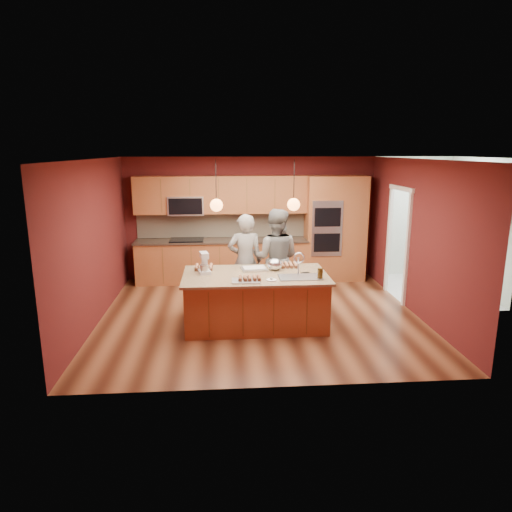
{
  "coord_description": "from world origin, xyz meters",
  "views": [
    {
      "loc": [
        -0.65,
        -7.56,
        2.85
      ],
      "look_at": [
        -0.08,
        -0.1,
        1.1
      ],
      "focal_mm": 32.0,
      "sensor_mm": 36.0,
      "label": 1
    }
  ],
  "objects": [
    {
      "name": "cupcakes_left",
      "position": [
        -0.96,
        -0.01,
        0.9
      ],
      "size": [
        0.32,
        0.32,
        0.07
      ],
      "primitive_type": null,
      "color": "#B87953",
      "rests_on": "island"
    },
    {
      "name": "pendant_right",
      "position": [
        0.5,
        -0.41,
        2.0
      ],
      "size": [
        0.2,
        0.2,
        0.8
      ],
      "color": "black",
      "rests_on": "ceiling"
    },
    {
      "name": "pendant_left",
      "position": [
        -0.72,
        -0.41,
        2.0
      ],
      "size": [
        0.2,
        0.2,
        0.8
      ],
      "color": "black",
      "rests_on": "ceiling"
    },
    {
      "name": "dryer",
      "position": [
        4.19,
        1.63,
        0.55
      ],
      "size": [
        0.78,
        0.8,
        1.1
      ],
      "primitive_type": "cube",
      "rotation": [
        0.0,
        0.0,
        -0.15
      ],
      "color": "silver",
      "rests_on": "floor"
    },
    {
      "name": "doorway_trim",
      "position": [
        2.73,
        0.8,
        1.05
      ],
      "size": [
        0.08,
        1.11,
        2.2
      ],
      "primitive_type": null,
      "color": "white",
      "rests_on": "wall_right"
    },
    {
      "name": "cupcakes_right",
      "position": [
        0.5,
        0.04,
        0.9
      ],
      "size": [
        0.31,
        0.31,
        0.07
      ],
      "primitive_type": null,
      "color": "#B87953",
      "rests_on": "island"
    },
    {
      "name": "wall_right",
      "position": [
        2.75,
        0.0,
        1.35
      ],
      "size": [
        0.0,
        5.0,
        5.0
      ],
      "primitive_type": "plane",
      "rotation": [
        1.57,
        0.0,
        -1.57
      ],
      "color": "#531717",
      "rests_on": "ground"
    },
    {
      "name": "oven_column",
      "position": [
        1.85,
        2.19,
        1.15
      ],
      "size": [
        1.3,
        0.62,
        2.3
      ],
      "color": "#9C5327",
      "rests_on": "floor"
    },
    {
      "name": "island",
      "position": [
        -0.1,
        -0.42,
        0.44
      ],
      "size": [
        2.35,
        1.32,
        1.25
      ],
      "color": "#9C5327",
      "rests_on": "floor"
    },
    {
      "name": "wall_back",
      "position": [
        0.0,
        2.5,
        1.35
      ],
      "size": [
        5.5,
        0.0,
        5.5
      ],
      "primitive_type": "plane",
      "rotation": [
        1.57,
        0.0,
        0.0
      ],
      "color": "#531717",
      "rests_on": "ground"
    },
    {
      "name": "ceiling",
      "position": [
        0.0,
        0.0,
        2.7
      ],
      "size": [
        5.5,
        5.5,
        0.0
      ],
      "primitive_type": "plane",
      "rotation": [
        3.14,
        0.0,
        0.0
      ],
      "color": "white",
      "rests_on": "ground"
    },
    {
      "name": "floor",
      "position": [
        0.0,
        0.0,
        0.0
      ],
      "size": [
        5.5,
        5.5,
        0.0
      ],
      "primitive_type": "plane",
      "color": "#432012",
      "rests_on": "ground"
    },
    {
      "name": "mixing_bowl",
      "position": [
        0.24,
        -0.17,
        0.97
      ],
      "size": [
        0.25,
        0.25,
        0.21
      ],
      "primitive_type": "ellipsoid",
      "color": "silver",
      "rests_on": "island"
    },
    {
      "name": "washer",
      "position": [
        4.19,
        0.93,
        0.52
      ],
      "size": [
        0.81,
        0.82,
        1.05
      ],
      "primitive_type": "cube",
      "rotation": [
        0.0,
        0.0,
        -0.28
      ],
      "color": "silver",
      "rests_on": "floor"
    },
    {
      "name": "stand_mixer",
      "position": [
        -0.94,
        -0.28,
        1.02
      ],
      "size": [
        0.23,
        0.28,
        0.35
      ],
      "rotation": [
        0.0,
        0.0,
        0.21
      ],
      "color": "silver",
      "rests_on": "island"
    },
    {
      "name": "cupcakes_rack",
      "position": [
        -0.23,
        -0.79,
        0.92
      ],
      "size": [
        0.36,
        0.22,
        0.07
      ],
      "primitive_type": null,
      "color": "#B87953",
      "rests_on": "island"
    },
    {
      "name": "person_left",
      "position": [
        -0.23,
        0.5,
        0.87
      ],
      "size": [
        0.64,
        0.43,
        1.73
      ],
      "primitive_type": "imported",
      "rotation": [
        0.0,
        0.0,
        3.16
      ],
      "color": "black",
      "rests_on": "floor"
    },
    {
      "name": "laundry_room",
      "position": [
        4.35,
        1.2,
        1.95
      ],
      "size": [
        2.6,
        2.7,
        2.7
      ],
      "color": "beige",
      "rests_on": "ground"
    },
    {
      "name": "cooling_rack",
      "position": [
        -0.29,
        -0.81,
        0.88
      ],
      "size": [
        0.45,
        0.33,
        0.02
      ],
      "primitive_type": "cube",
      "rotation": [
        0.0,
        0.0,
        -0.03
      ],
      "color": "#AFB2B7",
      "rests_on": "island"
    },
    {
      "name": "plate",
      "position": [
        0.11,
        -0.79,
        0.87
      ],
      "size": [
        0.16,
        0.16,
        0.01
      ],
      "primitive_type": "cylinder",
      "color": "white",
      "rests_on": "island"
    },
    {
      "name": "tumbler",
      "position": [
        0.89,
        -0.74,
        0.95
      ],
      "size": [
        0.08,
        0.08,
        0.17
      ],
      "primitive_type": "cylinder",
      "color": "#36240B",
      "rests_on": "island"
    },
    {
      "name": "wall_front",
      "position": [
        0.0,
        -2.5,
        1.35
      ],
      "size": [
        5.5,
        0.0,
        5.5
      ],
      "primitive_type": "plane",
      "rotation": [
        -1.57,
        0.0,
        0.0
      ],
      "color": "#531717",
      "rests_on": "ground"
    },
    {
      "name": "person_right",
      "position": [
        0.33,
        0.5,
        0.91
      ],
      "size": [
        1.04,
        0.91,
        1.82
      ],
      "primitive_type": "imported",
      "rotation": [
        0.0,
        0.0,
        2.86
      ],
      "color": "gray",
      "rests_on": "floor"
    },
    {
      "name": "sheet_cake",
      "position": [
        -0.11,
        -0.14,
        0.89
      ],
      "size": [
        0.46,
        0.37,
        0.05
      ],
      "rotation": [
        0.0,
        0.0,
        0.13
      ],
      "color": "silver",
      "rests_on": "island"
    },
    {
      "name": "phone",
      "position": [
        0.71,
        -0.4,
        0.87
      ],
      "size": [
        0.15,
        0.11,
        0.01
      ],
      "primitive_type": "cube",
      "rotation": [
        0.0,
        0.0,
        0.32
      ],
      "color": "black",
      "rests_on": "island"
    },
    {
      "name": "wall_left",
      "position": [
        -2.75,
        0.0,
        1.35
      ],
      "size": [
        0.0,
        5.0,
        5.0
      ],
      "primitive_type": "plane",
      "rotation": [
        1.57,
        0.0,
        1.57
      ],
      "color": "#531717",
      "rests_on": "ground"
    },
    {
      "name": "cabinet_run",
      "position": [
        -0.68,
        2.25,
        0.98
      ],
      "size": [
        3.74,
        0.64,
        2.3
      ],
      "color": "#9C5327",
      "rests_on": "floor"
    }
  ]
}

